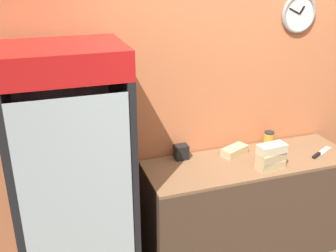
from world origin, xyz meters
TOP-DOWN VIEW (x-y plane):
  - wall_back at (0.00, 1.17)m, footprint 5.20×0.09m
  - prep_counter at (0.00, 0.84)m, footprint 1.74×0.57m
  - beverage_cooler at (-1.42, 0.83)m, footprint 0.77×0.69m
  - sandwich_stack_bottom at (0.07, 0.67)m, footprint 0.24×0.14m
  - sandwich_stack_middle at (0.07, 0.67)m, footprint 0.24×0.15m
  - sandwich_stack_top at (0.07, 0.67)m, footprint 0.23×0.13m
  - sandwich_flat_left at (-0.07, 0.98)m, footprint 0.26×0.19m
  - chefs_knife at (0.60, 0.75)m, footprint 0.29×0.18m
  - condiment_jar at (0.30, 1.05)m, footprint 0.09×0.09m
  - napkin_dispenser at (-0.53, 1.05)m, footprint 0.11×0.09m

SIDE VIEW (x-z plane):
  - prep_counter at x=0.00m, z-range 0.00..0.89m
  - chefs_knife at x=0.60m, z-range 0.89..0.91m
  - sandwich_flat_left at x=-0.07m, z-range 0.89..0.96m
  - sandwich_stack_bottom at x=0.07m, z-range 0.89..0.96m
  - napkin_dispenser at x=-0.53m, z-range 0.89..1.01m
  - condiment_jar at x=0.30m, z-range 0.89..1.02m
  - sandwich_stack_middle at x=0.07m, z-range 0.96..1.03m
  - beverage_cooler at x=-1.42m, z-range 0.09..2.03m
  - sandwich_stack_top at x=0.07m, z-range 1.03..1.10m
  - wall_back at x=0.00m, z-range 0.00..2.70m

